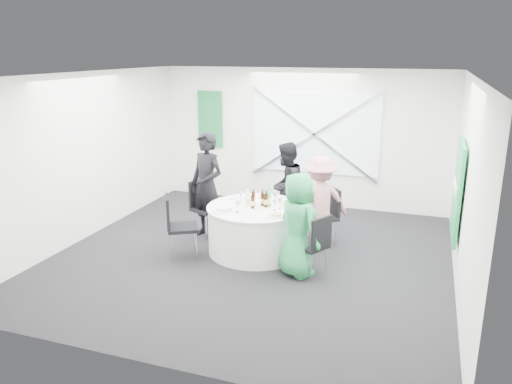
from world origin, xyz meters
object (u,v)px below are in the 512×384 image
(person_man_back_left, at_px, (207,186))
(person_woman_pink, at_px, (320,202))
(chair_front_right, at_px, (315,241))
(person_woman_green, at_px, (298,225))
(chair_back, at_px, (286,204))
(chair_front_left, at_px, (176,222))
(person_man_back, at_px, (286,187))
(chair_back_right, at_px, (327,211))
(green_water_bottle, at_px, (269,199))
(clear_water_bottle, at_px, (248,199))
(banquet_table, at_px, (256,229))
(chair_back_left, at_px, (203,203))

(person_man_back_left, bearing_deg, person_woman_pink, 26.28)
(chair_front_right, height_order, person_woman_green, person_woman_green)
(chair_back, bearing_deg, chair_front_right, -52.89)
(chair_front_right, height_order, chair_front_left, chair_front_left)
(chair_front_left, relative_size, person_man_back_left, 0.55)
(chair_front_left, xyz_separation_m, person_man_back, (1.24, 1.80, 0.21))
(chair_back_right, relative_size, person_woman_green, 0.63)
(green_water_bottle, relative_size, clear_water_bottle, 1.16)
(green_water_bottle, bearing_deg, chair_back, 89.97)
(banquet_table, height_order, green_water_bottle, green_water_bottle)
(chair_back_right, bearing_deg, chair_front_left, -93.37)
(green_water_bottle, bearing_deg, person_woman_green, -46.69)
(banquet_table, xyz_separation_m, person_woman_green, (0.84, -0.61, 0.38))
(green_water_bottle, bearing_deg, person_man_back, 91.44)
(banquet_table, relative_size, person_man_back, 0.98)
(person_woman_green, xyz_separation_m, clear_water_bottle, (-0.98, 0.61, 0.11))
(person_woman_pink, bearing_deg, chair_front_right, 66.53)
(chair_front_left, distance_m, person_man_back_left, 1.05)
(chair_back, distance_m, green_water_bottle, 1.12)
(chair_back, bearing_deg, person_woman_green, -60.06)
(chair_back_left, relative_size, person_man_back_left, 0.52)
(person_woman_pink, height_order, green_water_bottle, person_woman_pink)
(chair_back_left, bearing_deg, person_woman_green, -95.98)
(banquet_table, bearing_deg, green_water_bottle, 24.11)
(person_woman_green, distance_m, clear_water_bottle, 1.16)
(person_woman_pink, relative_size, person_woman_green, 1.00)
(chair_back, distance_m, chair_back_left, 1.48)
(banquet_table, xyz_separation_m, chair_back, (0.19, 1.13, 0.10))
(person_man_back_left, height_order, green_water_bottle, person_man_back_left)
(chair_back, xyz_separation_m, person_man_back_left, (-1.20, -0.75, 0.43))
(banquet_table, relative_size, clear_water_bottle, 5.72)
(chair_back_left, xyz_separation_m, clear_water_bottle, (1.01, -0.49, 0.30))
(chair_front_right, distance_m, person_man_back, 2.01)
(chair_back_left, bearing_deg, chair_back, -41.48)
(chair_front_right, bearing_deg, banquet_table, -90.00)
(person_woman_green, bearing_deg, banquet_table, -0.00)
(chair_back_left, relative_size, green_water_bottle, 3.03)
(chair_back_right, bearing_deg, person_man_back_left, -116.31)
(person_woman_green, bearing_deg, person_man_back, -33.08)
(person_man_back, height_order, person_woman_green, person_man_back)
(chair_back_left, distance_m, green_water_bottle, 1.43)
(chair_back_right, bearing_deg, person_woman_pink, -68.67)
(person_man_back, bearing_deg, person_woman_green, 28.53)
(chair_back_left, relative_size, person_woman_green, 0.63)
(banquet_table, relative_size, person_woman_pink, 1.03)
(person_woman_pink, distance_m, clear_water_bottle, 1.19)
(green_water_bottle, bearing_deg, chair_front_right, -36.60)
(chair_back_right, height_order, green_water_bottle, green_water_bottle)
(clear_water_bottle, bearing_deg, banquet_table, 1.30)
(chair_front_left, bearing_deg, chair_back, -65.90)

